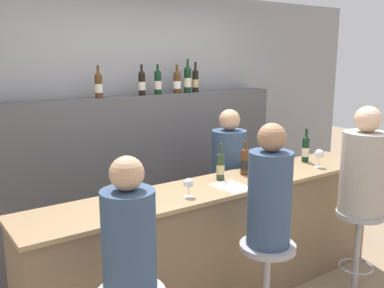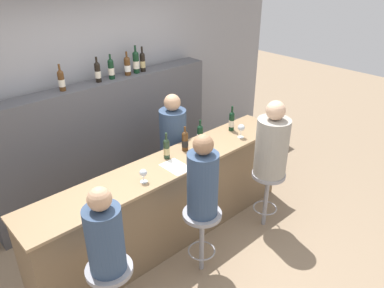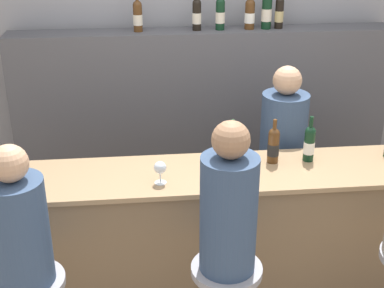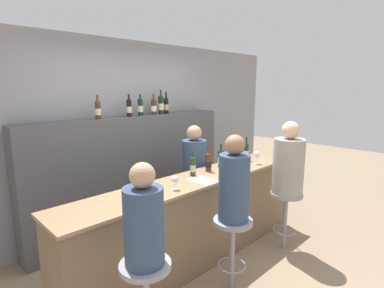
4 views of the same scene
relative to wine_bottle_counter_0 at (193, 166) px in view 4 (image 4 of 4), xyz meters
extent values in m
plane|color=#8C755B|center=(-0.05, -0.35, -1.10)|extent=(16.00, 16.00, 0.00)
cube|color=gray|center=(-0.05, 1.33, 0.20)|extent=(6.40, 0.05, 2.60)
cube|color=brown|center=(-0.05, -0.10, -0.62)|extent=(3.15, 0.50, 0.95)
cube|color=#997A56|center=(-0.05, -0.10, -0.13)|extent=(3.19, 0.54, 0.03)
cube|color=#4C4C51|center=(-0.05, 1.10, -0.31)|extent=(2.99, 0.28, 1.58)
cylinder|color=#233823|center=(0.00, 0.00, -0.02)|extent=(0.06, 0.06, 0.19)
cylinder|color=tan|center=(0.00, 0.00, -0.03)|extent=(0.07, 0.07, 0.08)
sphere|color=#233823|center=(0.00, 0.00, 0.07)|extent=(0.06, 0.06, 0.06)
cylinder|color=#233823|center=(0.00, 0.00, 0.13)|extent=(0.02, 0.02, 0.09)
cylinder|color=#4C2D14|center=(0.26, 0.00, -0.02)|extent=(0.07, 0.07, 0.19)
cylinder|color=black|center=(0.26, 0.00, -0.03)|extent=(0.07, 0.07, 0.08)
sphere|color=#4C2D14|center=(0.26, 0.00, 0.08)|extent=(0.07, 0.07, 0.07)
cylinder|color=#4C2D14|center=(0.26, 0.00, 0.13)|extent=(0.02, 0.02, 0.08)
cylinder|color=black|center=(0.49, 0.00, -0.02)|extent=(0.07, 0.07, 0.20)
cylinder|color=white|center=(0.49, 0.00, -0.03)|extent=(0.07, 0.07, 0.08)
sphere|color=black|center=(0.49, 0.00, 0.08)|extent=(0.07, 0.07, 0.07)
cylinder|color=black|center=(0.49, 0.00, 0.14)|extent=(0.02, 0.02, 0.09)
cylinder|color=black|center=(1.02, 0.00, -0.01)|extent=(0.06, 0.06, 0.21)
cylinder|color=beige|center=(1.02, 0.00, -0.02)|extent=(0.07, 0.07, 0.08)
sphere|color=black|center=(1.02, 0.00, 0.09)|extent=(0.06, 0.06, 0.06)
cylinder|color=black|center=(1.02, 0.00, 0.15)|extent=(0.02, 0.02, 0.09)
cylinder|color=#4C2D14|center=(-0.54, 1.10, 0.58)|extent=(0.07, 0.07, 0.20)
cylinder|color=beige|center=(-0.54, 1.10, 0.57)|extent=(0.07, 0.07, 0.08)
sphere|color=#4C2D14|center=(-0.54, 1.10, 0.68)|extent=(0.07, 0.07, 0.07)
cylinder|color=#4C2D14|center=(-0.54, 1.10, 0.74)|extent=(0.02, 0.02, 0.09)
cylinder|color=black|center=(-0.10, 1.10, 0.58)|extent=(0.07, 0.07, 0.20)
cylinder|color=beige|center=(-0.10, 1.10, 0.57)|extent=(0.07, 0.07, 0.08)
sphere|color=black|center=(-0.10, 1.10, 0.69)|extent=(0.07, 0.07, 0.07)
cylinder|color=black|center=(-0.10, 1.10, 0.74)|extent=(0.02, 0.02, 0.08)
cylinder|color=black|center=(0.08, 1.10, 0.59)|extent=(0.07, 0.07, 0.21)
cylinder|color=beige|center=(0.08, 1.10, 0.58)|extent=(0.07, 0.07, 0.08)
sphere|color=black|center=(0.08, 1.10, 0.69)|extent=(0.07, 0.07, 0.07)
cylinder|color=black|center=(0.08, 1.10, 0.74)|extent=(0.02, 0.02, 0.08)
cylinder|color=#4C2D14|center=(0.31, 1.10, 0.58)|extent=(0.07, 0.07, 0.19)
cylinder|color=white|center=(0.31, 1.10, 0.57)|extent=(0.08, 0.08, 0.08)
sphere|color=#4C2D14|center=(0.31, 1.10, 0.67)|extent=(0.07, 0.07, 0.07)
cylinder|color=#4C2D14|center=(0.31, 1.10, 0.73)|extent=(0.02, 0.02, 0.08)
cylinder|color=black|center=(0.44, 1.10, 0.60)|extent=(0.08, 0.08, 0.23)
cylinder|color=beige|center=(0.44, 1.10, 0.59)|extent=(0.08, 0.08, 0.09)
sphere|color=black|center=(0.44, 1.10, 0.72)|extent=(0.08, 0.08, 0.08)
cylinder|color=black|center=(0.44, 1.10, 0.78)|extent=(0.02, 0.02, 0.09)
cylinder|color=black|center=(0.54, 1.10, 0.59)|extent=(0.07, 0.07, 0.21)
cylinder|color=tan|center=(0.54, 1.10, 0.58)|extent=(0.07, 0.07, 0.08)
sphere|color=black|center=(0.54, 1.10, 0.69)|extent=(0.07, 0.07, 0.07)
cylinder|color=black|center=(0.54, 1.10, 0.75)|extent=(0.02, 0.02, 0.09)
cylinder|color=silver|center=(-0.45, -0.21, -0.11)|extent=(0.07, 0.07, 0.00)
cylinder|color=silver|center=(-0.45, -0.21, -0.08)|extent=(0.01, 0.01, 0.06)
sphere|color=silver|center=(-0.45, -0.21, -0.02)|extent=(0.07, 0.07, 0.07)
cylinder|color=silver|center=(0.96, -0.21, -0.11)|extent=(0.07, 0.07, 0.00)
cylinder|color=silver|center=(0.96, -0.21, -0.07)|extent=(0.01, 0.01, 0.08)
sphere|color=silver|center=(0.96, -0.21, 0.01)|extent=(0.08, 0.08, 0.08)
cube|color=white|center=(-0.05, -0.20, -0.11)|extent=(0.21, 0.30, 0.00)
cylinder|color=gray|center=(-1.16, -0.68, -0.40)|extent=(0.38, 0.38, 0.04)
cylinder|color=#334766|center=(-1.16, -0.68, -0.09)|extent=(0.29, 0.29, 0.57)
sphere|color=tan|center=(-1.16, -0.68, 0.28)|extent=(0.18, 0.18, 0.18)
cylinder|color=gray|center=(-0.13, -0.68, -0.76)|extent=(0.05, 0.05, 0.68)
torus|color=gray|center=(-0.13, -0.68, -0.86)|extent=(0.28, 0.28, 0.02)
cylinder|color=gray|center=(-0.13, -0.68, -0.40)|extent=(0.38, 0.38, 0.04)
cylinder|color=#334766|center=(-0.13, -0.68, -0.06)|extent=(0.29, 0.29, 0.64)
sphere|color=#936B4C|center=(-0.13, -0.68, 0.35)|extent=(0.19, 0.19, 0.19)
cylinder|color=gray|center=(0.91, -0.68, -0.76)|extent=(0.05, 0.05, 0.68)
torus|color=gray|center=(0.91, -0.68, -0.86)|extent=(0.28, 0.28, 0.02)
cylinder|color=gray|center=(0.91, -0.68, -0.40)|extent=(0.38, 0.38, 0.04)
cylinder|color=gray|center=(0.91, -0.68, -0.05)|extent=(0.36, 0.36, 0.66)
sphere|color=#D8AD8C|center=(0.91, -0.68, 0.38)|extent=(0.21, 0.21, 0.21)
cylinder|color=#334766|center=(0.44, 0.42, -0.46)|extent=(0.33, 0.33, 1.28)
sphere|color=tan|center=(0.44, 0.42, 0.28)|extent=(0.20, 0.20, 0.20)
camera|label=1|loc=(-2.09, -2.58, 0.87)|focal=40.00mm
camera|label=2|loc=(-2.16, -2.72, 1.85)|focal=35.00mm
camera|label=3|loc=(-0.55, -2.95, 1.37)|focal=50.00mm
camera|label=4|loc=(-2.30, -2.31, 0.88)|focal=28.00mm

